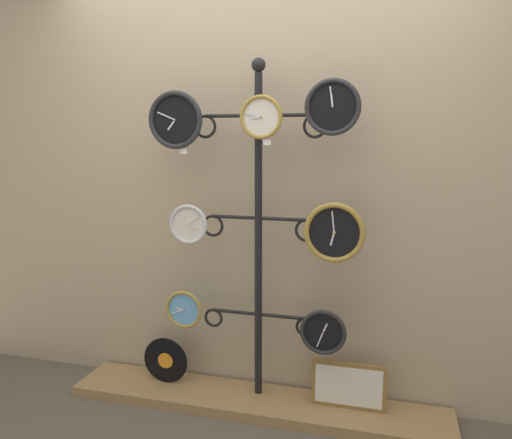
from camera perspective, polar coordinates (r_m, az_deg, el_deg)
shop_wall at (r=2.90m, az=1.11°, el=6.45°), size 4.40×0.04×2.80m
low_shelf at (r=3.08m, az=-0.05°, el=-20.14°), size 2.20×0.36×0.06m
display_stand at (r=2.85m, az=0.27°, el=-6.70°), size 0.74×0.36×1.96m
clock_top_left at (r=2.78m, az=-9.17°, el=11.17°), size 0.31×0.04×0.31m
clock_top_center at (r=2.63m, az=0.60°, el=11.63°), size 0.23×0.04×0.23m
clock_top_right at (r=2.57m, az=8.76°, el=12.59°), size 0.28×0.04×0.28m
clock_middle_left at (r=2.83m, az=-7.70°, el=-0.54°), size 0.23×0.04×0.23m
clock_middle_right at (r=2.60m, az=8.94°, el=-1.48°), size 0.32×0.04×0.32m
clock_bottom_left at (r=2.97m, az=-8.22°, el=-10.12°), size 0.23×0.04×0.23m
clock_bottom_right at (r=2.76m, az=7.68°, el=-12.62°), size 0.25×0.04×0.25m
vinyl_record at (r=3.21m, az=-10.29°, el=-15.57°), size 0.29×0.01×0.29m
picture_frame at (r=2.95m, az=10.54°, el=-18.18°), size 0.41×0.02×0.27m
price_tag_upper at (r=2.77m, az=-8.27°, el=7.71°), size 0.04×0.00×0.03m
price_tag_mid at (r=2.62m, az=1.25°, el=8.80°), size 0.04×0.00×0.03m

